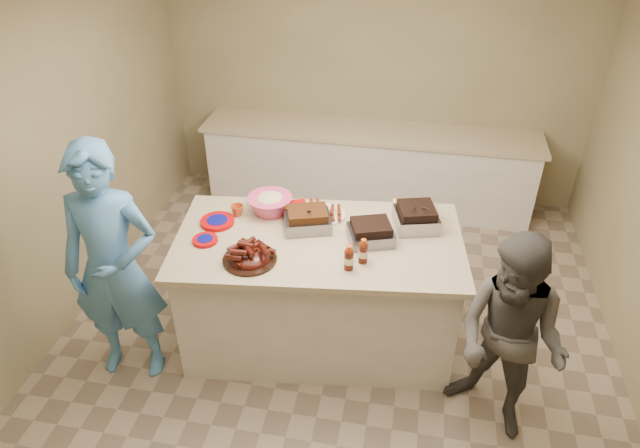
% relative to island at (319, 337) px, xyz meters
% --- Properties ---
extents(room, '(4.50, 5.00, 2.70)m').
position_rel_island_xyz_m(room, '(0.13, 0.01, 0.00)').
color(room, '#968A62').
rests_on(room, ground).
extents(back_counter, '(3.60, 0.64, 0.90)m').
position_rel_island_xyz_m(back_counter, '(0.13, 2.21, 0.45)').
color(back_counter, silver).
rests_on(back_counter, ground).
extents(island, '(2.24, 1.37, 1.00)m').
position_rel_island_xyz_m(island, '(0.00, 0.00, 0.00)').
color(island, silver).
rests_on(island, ground).
extents(rib_platter, '(0.49, 0.49, 0.15)m').
position_rel_island_xyz_m(rib_platter, '(-0.42, -0.34, 1.00)').
color(rib_platter, '#471109').
rests_on(rib_platter, island).
extents(pulled_pork_tray, '(0.41, 0.35, 0.10)m').
position_rel_island_xyz_m(pulled_pork_tray, '(-0.11, 0.12, 1.00)').
color(pulled_pork_tray, '#47230F').
rests_on(pulled_pork_tray, island).
extents(brisket_tray, '(0.39, 0.35, 0.10)m').
position_rel_island_xyz_m(brisket_tray, '(0.38, 0.05, 1.00)').
color(brisket_tray, black).
rests_on(brisket_tray, island).
extents(roasting_pan, '(0.37, 0.37, 0.12)m').
position_rel_island_xyz_m(roasting_pan, '(0.69, 0.30, 1.00)').
color(roasting_pan, gray).
rests_on(roasting_pan, island).
extents(coleslaw_bowl, '(0.39, 0.39, 0.24)m').
position_rel_island_xyz_m(coleslaw_bowl, '(-0.44, 0.29, 1.00)').
color(coleslaw_bowl, '#CF3F6E').
rests_on(coleslaw_bowl, island).
extents(sausage_plate, '(0.38, 0.38, 0.05)m').
position_rel_island_xyz_m(sausage_plate, '(-0.01, 0.33, 1.00)').
color(sausage_plate, silver).
rests_on(sausage_plate, island).
extents(mac_cheese_dish, '(0.34, 0.28, 0.08)m').
position_rel_island_xyz_m(mac_cheese_dish, '(0.67, 0.49, 1.00)').
color(mac_cheese_dish, yellow).
rests_on(mac_cheese_dish, island).
extents(bbq_bottle_a, '(0.07, 0.07, 0.19)m').
position_rel_island_xyz_m(bbq_bottle_a, '(0.27, -0.31, 1.00)').
color(bbq_bottle_a, '#3F1108').
rests_on(bbq_bottle_a, island).
extents(bbq_bottle_b, '(0.07, 0.07, 0.19)m').
position_rel_island_xyz_m(bbq_bottle_b, '(0.35, -0.21, 1.00)').
color(bbq_bottle_b, '#3F1108').
rests_on(bbq_bottle_b, island).
extents(mustard_bottle, '(0.05, 0.05, 0.13)m').
position_rel_island_xyz_m(mustard_bottle, '(-0.29, 0.22, 1.00)').
color(mustard_bottle, '#D79100').
rests_on(mustard_bottle, island).
extents(sauce_bowl, '(0.15, 0.06, 0.14)m').
position_rel_island_xyz_m(sauce_bowl, '(-0.15, 0.23, 1.00)').
color(sauce_bowl, silver).
rests_on(sauce_bowl, island).
extents(plate_stack_large, '(0.29, 0.29, 0.03)m').
position_rel_island_xyz_m(plate_stack_large, '(-0.80, 0.06, 1.00)').
color(plate_stack_large, '#AB0406').
rests_on(plate_stack_large, island).
extents(plate_stack_small, '(0.21, 0.21, 0.03)m').
position_rel_island_xyz_m(plate_stack_small, '(-0.81, -0.19, 1.00)').
color(plate_stack_small, '#AB0406').
rests_on(plate_stack_small, island).
extents(plastic_cup, '(0.11, 0.10, 0.10)m').
position_rel_island_xyz_m(plastic_cup, '(-0.68, 0.20, 1.00)').
color(plastic_cup, '#AF4618').
rests_on(plastic_cup, island).
extents(basket_stack, '(0.21, 0.19, 0.09)m').
position_rel_island_xyz_m(basket_stack, '(-0.25, 0.31, 1.00)').
color(basket_stack, '#AB0406').
rests_on(basket_stack, island).
extents(guest_blue, '(0.95, 1.99, 0.46)m').
position_rel_island_xyz_m(guest_blue, '(-1.35, -0.55, 0.00)').
color(guest_blue, '#4E90D1').
rests_on(guest_blue, ground).
extents(guest_gray, '(1.50, 1.70, 0.59)m').
position_rel_island_xyz_m(guest_gray, '(1.35, -0.56, 0.00)').
color(guest_gray, '#514E49').
rests_on(guest_gray, ground).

